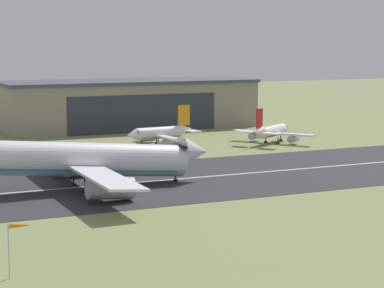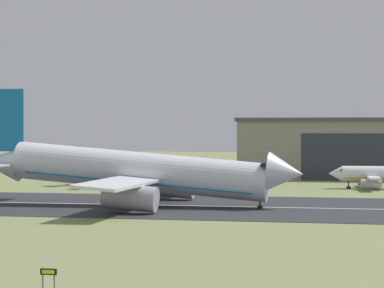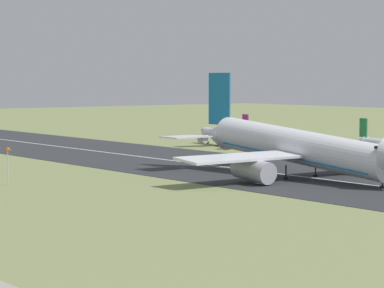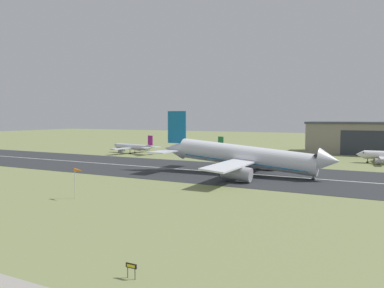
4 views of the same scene
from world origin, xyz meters
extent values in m
cube|color=#2B2D30|center=(0.00, 108.99, 0.03)|extent=(455.49, 41.47, 0.06)
cube|color=silver|center=(0.00, 108.99, 0.07)|extent=(409.94, 0.70, 0.01)
cylinder|color=silver|center=(11.63, 107.16, 5.38)|extent=(39.73, 6.01, 8.91)
cone|color=silver|center=(-11.52, 107.29, 6.42)|extent=(7.37, 5.25, 5.75)
cube|color=#146B9E|center=(11.63, 107.16, 3.79)|extent=(35.36, 5.69, 3.03)
cube|color=silver|center=(12.34, 93.17, 4.37)|extent=(6.32, 22.21, 0.89)
cylinder|color=#A8A8B2|center=(13.59, 94.94, 2.32)|extent=(7.81, 3.63, 4.18)
cube|color=silver|center=(12.50, 121.14, 4.37)|extent=(6.32, 22.21, 0.89)
cylinder|color=#A8A8B2|center=(13.72, 119.36, 2.32)|extent=(7.81, 3.63, 4.18)
cube|color=#146B9E|center=(-10.48, 107.28, 13.20)|extent=(6.30, 0.31, 9.84)
cube|color=silver|center=(-10.92, 99.96, 6.25)|extent=(5.56, 8.89, 0.24)
cube|color=silver|center=(-10.84, 114.61, 6.25)|extent=(5.56, 8.89, 0.24)
cylinder|color=black|center=(30.12, 107.06, 1.24)|extent=(0.24, 0.24, 2.49)
cylinder|color=black|center=(30.12, 107.06, 0.22)|extent=(0.84, 0.84, 0.44)
cylinder|color=black|center=(11.90, 103.68, 1.24)|extent=(0.24, 0.24, 2.49)
cylinder|color=black|center=(11.90, 103.68, 0.22)|extent=(0.84, 0.84, 0.44)
cylinder|color=black|center=(11.94, 110.63, 1.24)|extent=(0.24, 0.24, 2.49)
cylinder|color=black|center=(11.94, 110.63, 0.22)|extent=(0.84, 0.84, 0.44)
cylinder|color=silver|center=(-7.31, 150.32, 2.72)|extent=(13.22, 5.30, 2.47)
cone|color=silver|center=(-15.09, 152.10, 3.16)|extent=(3.38, 2.83, 2.22)
cube|color=#1E7238|center=(-7.31, 150.32, 2.04)|extent=(11.93, 4.89, 0.20)
cube|color=silver|center=(-8.40, 144.39, 2.29)|extent=(4.26, 9.83, 0.40)
cylinder|color=#A8A8B2|center=(-7.81, 145.04, 1.27)|extent=(3.47, 2.21, 1.53)
cube|color=#1E7238|center=(-14.66, 152.00, 6.05)|extent=(2.68, 0.87, 4.20)
cube|color=silver|center=(-15.75, 149.04, 3.09)|extent=(3.13, 4.21, 0.24)
cube|color=silver|center=(-14.36, 155.13, 3.09)|extent=(3.13, 4.21, 0.24)
cylinder|color=black|center=(-7.88, 148.93, 0.74)|extent=(0.24, 0.24, 1.49)
cylinder|color=black|center=(-7.88, 148.93, 0.22)|extent=(0.84, 0.84, 0.44)
cylinder|color=silver|center=(-54.07, 143.76, 2.98)|extent=(20.83, 6.64, 2.46)
cone|color=silver|center=(-65.33, 146.10, 2.98)|extent=(2.67, 2.86, 2.46)
cone|color=silver|center=(-42.46, 141.35, 3.43)|extent=(3.34, 2.77, 2.22)
cube|color=black|center=(-64.13, 145.85, 3.48)|extent=(1.50, 2.27, 0.44)
cube|color=#991E7A|center=(-54.07, 143.76, 2.31)|extent=(18.78, 6.09, 0.20)
cube|color=silver|center=(-53.23, 149.86, 2.55)|extent=(5.04, 10.24, 0.40)
cylinder|color=#A8A8B2|center=(-54.00, 149.22, 1.54)|extent=(3.44, 2.15, 1.53)
cube|color=silver|center=(-55.73, 137.84, 2.55)|extent=(5.04, 10.24, 0.40)
cylinder|color=#A8A8B2|center=(-56.18, 138.74, 1.54)|extent=(3.44, 2.15, 1.53)
cube|color=#991E7A|center=(-42.89, 141.44, 6.31)|extent=(2.68, 0.82, 4.19)
cube|color=silver|center=(-41.87, 144.41, 3.35)|extent=(3.06, 4.16, 0.24)
cube|color=silver|center=(-43.14, 138.31, 3.35)|extent=(3.06, 4.16, 0.24)
cylinder|color=black|center=(-63.07, 145.63, 0.88)|extent=(0.24, 0.24, 1.75)
cylinder|color=black|center=(-63.07, 145.63, 0.22)|extent=(0.84, 0.84, 0.44)
cylinder|color=black|center=(-53.69, 145.19, 0.88)|extent=(0.24, 0.24, 1.75)
cylinder|color=black|center=(-53.69, 145.19, 0.22)|extent=(0.84, 0.84, 0.44)
cylinder|color=black|center=(-54.29, 142.30, 0.88)|extent=(0.24, 0.24, 1.75)
cylinder|color=black|center=(-54.29, 142.30, 0.22)|extent=(0.84, 0.84, 0.44)
cylinder|color=#B7B7BC|center=(-8.67, 62.59, 3.04)|extent=(0.14, 0.14, 6.08)
cone|color=orange|center=(-7.32, 62.29, 5.83)|extent=(2.52, 1.12, 0.60)
camera|label=1|loc=(-23.26, -16.84, 25.47)|focal=70.00mm
camera|label=2|loc=(48.46, -26.53, 12.17)|focal=85.00mm
camera|label=3|loc=(123.72, -0.79, 17.14)|focal=85.00mm
camera|label=4|loc=(45.96, 7.49, 16.27)|focal=35.00mm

